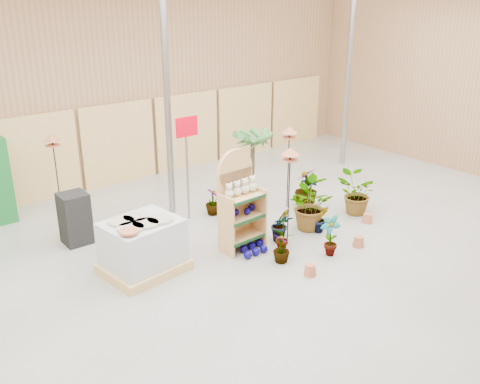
# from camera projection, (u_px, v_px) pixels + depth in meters

# --- Properties ---
(room) EXTENTS (15.20, 12.10, 4.70)m
(room) POSITION_uv_depth(u_px,v_px,m) (248.00, 139.00, 8.99)
(room) COLOR gray
(room) RESTS_ON ground
(display_shelf) EXTENTS (0.82, 0.54, 1.90)m
(display_shelf) POSITION_uv_depth(u_px,v_px,m) (238.00, 204.00, 9.83)
(display_shelf) COLOR tan
(display_shelf) RESTS_ON ground
(teddy_bears) EXTENTS (0.70, 0.19, 0.30)m
(teddy_bears) POSITION_uv_depth(u_px,v_px,m) (242.00, 188.00, 9.66)
(teddy_bears) COLOR beige
(teddy_bears) RESTS_ON display_shelf
(gazing_balls_shelf) EXTENTS (0.70, 0.24, 0.13)m
(gazing_balls_shelf) POSITION_uv_depth(u_px,v_px,m) (241.00, 212.00, 9.79)
(gazing_balls_shelf) COLOR #0B0665
(gazing_balls_shelf) RESTS_ON display_shelf
(gazing_balls_floor) EXTENTS (0.63, 0.39, 0.15)m
(gazing_balls_floor) POSITION_uv_depth(u_px,v_px,m) (254.00, 249.00, 9.88)
(gazing_balls_floor) COLOR #0B0665
(gazing_balls_floor) RESTS_ON ground
(pallet_stack) EXTENTS (1.45, 1.26, 0.98)m
(pallet_stack) POSITION_uv_depth(u_px,v_px,m) (143.00, 247.00, 9.09)
(pallet_stack) COLOR tan
(pallet_stack) RESTS_ON ground
(charcoal_planters) EXTENTS (0.50, 0.50, 1.00)m
(charcoal_planters) POSITION_uv_depth(u_px,v_px,m) (75.00, 218.00, 10.12)
(charcoal_planters) COLOR black
(charcoal_planters) RESTS_ON ground
(offer_sign) EXTENTS (0.50, 0.08, 2.20)m
(offer_sign) POSITION_uv_depth(u_px,v_px,m) (187.00, 147.00, 10.80)
(offer_sign) COLOR gray
(offer_sign) RESTS_ON ground
(bird_table_front) EXTENTS (0.34, 0.34, 1.88)m
(bird_table_front) POSITION_uv_depth(u_px,v_px,m) (290.00, 154.00, 9.73)
(bird_table_front) COLOR black
(bird_table_front) RESTS_ON ground
(bird_table_right) EXTENTS (0.34, 0.34, 1.84)m
(bird_table_right) POSITION_uv_depth(u_px,v_px,m) (289.00, 133.00, 11.36)
(bird_table_right) COLOR black
(bird_table_right) RESTS_ON ground
(bird_table_back) EXTENTS (0.34, 0.34, 1.80)m
(bird_table_back) POSITION_uv_depth(u_px,v_px,m) (52.00, 140.00, 10.94)
(bird_table_back) COLOR black
(bird_table_back) RESTS_ON ground
(palm) EXTENTS (0.70, 0.70, 1.67)m
(palm) POSITION_uv_depth(u_px,v_px,m) (253.00, 137.00, 12.09)
(palm) COLOR #483625
(palm) RESTS_ON ground
(potted_plant_0) EXTENTS (0.46, 0.39, 0.75)m
(potted_plant_0) POSITION_uv_depth(u_px,v_px,m) (283.00, 232.00, 9.86)
(potted_plant_0) COLOR #3A7736
(potted_plant_0) RESTS_ON ground
(potted_plant_1) EXTENTS (0.44, 0.39, 0.70)m
(potted_plant_1) POSITION_uv_depth(u_px,v_px,m) (281.00, 224.00, 10.25)
(potted_plant_1) COLOR #3A7736
(potted_plant_1) RESTS_ON ground
(potted_plant_2) EXTENTS (0.98, 1.08, 1.03)m
(potted_plant_2) POSITION_uv_depth(u_px,v_px,m) (307.00, 205.00, 10.71)
(potted_plant_2) COLOR #3A7736
(potted_plant_2) RESTS_ON ground
(potted_plant_3) EXTENTS (0.66, 0.66, 0.91)m
(potted_plant_3) POSITION_uv_depth(u_px,v_px,m) (306.00, 188.00, 11.79)
(potted_plant_3) COLOR #3A7736
(potted_plant_3) RESTS_ON ground
(potted_plant_4) EXTENTS (0.40, 0.47, 0.74)m
(potted_plant_4) POSITION_uv_depth(u_px,v_px,m) (309.00, 192.00, 11.80)
(potted_plant_4) COLOR #3A7736
(potted_plant_4) RESTS_ON ground
(potted_plant_5) EXTENTS (0.38, 0.37, 0.54)m
(potted_plant_5) POSITION_uv_depth(u_px,v_px,m) (244.00, 218.00, 10.70)
(potted_plant_5) COLOR #3A7736
(potted_plant_5) RESTS_ON ground
(potted_plant_6) EXTENTS (1.02, 1.07, 0.92)m
(potted_plant_6) POSITION_uv_depth(u_px,v_px,m) (241.00, 192.00, 11.51)
(potted_plant_6) COLOR #3A7736
(potted_plant_6) RESTS_ON ground
(potted_plant_7) EXTENTS (0.30, 0.30, 0.53)m
(potted_plant_7) POSITION_uv_depth(u_px,v_px,m) (281.00, 248.00, 9.47)
(potted_plant_7) COLOR #3A7736
(potted_plant_7) RESTS_ON ground
(potted_plant_8) EXTENTS (0.28, 0.41, 0.77)m
(potted_plant_8) POSITION_uv_depth(u_px,v_px,m) (330.00, 236.00, 9.69)
(potted_plant_8) COLOR #3A7736
(potted_plant_8) RESTS_ON ground
(potted_plant_9) EXTENTS (0.41, 0.38, 0.59)m
(potted_plant_9) POSITION_uv_depth(u_px,v_px,m) (321.00, 219.00, 10.63)
(potted_plant_9) COLOR #3A7736
(potted_plant_9) RESTS_ON ground
(potted_plant_10) EXTENTS (1.06, 1.09, 0.92)m
(potted_plant_10) POSITION_uv_depth(u_px,v_px,m) (355.00, 194.00, 11.44)
(potted_plant_10) COLOR #3A7736
(potted_plant_10) RESTS_ON ground
(potted_plant_11) EXTENTS (0.43, 0.43, 0.58)m
(potted_plant_11) POSITION_uv_depth(u_px,v_px,m) (213.00, 202.00, 11.47)
(potted_plant_11) COLOR #3A7736
(potted_plant_11) RESTS_ON ground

